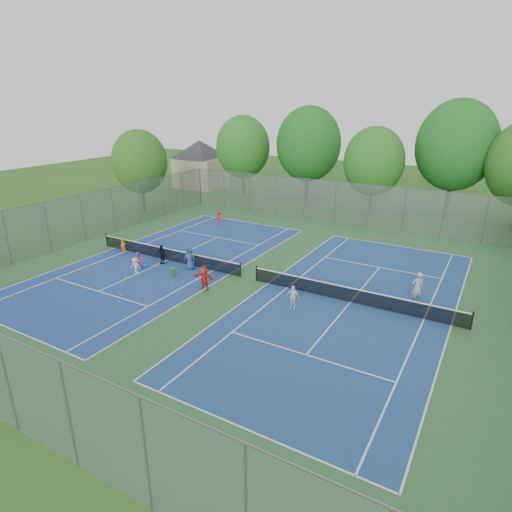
{
  "coord_description": "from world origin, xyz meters",
  "views": [
    {
      "loc": [
        13.56,
        -22.34,
        11.16
      ],
      "look_at": [
        0.0,
        1.0,
        1.3
      ],
      "focal_mm": 30.0,
      "sensor_mm": 36.0,
      "label": 1
    }
  ],
  "objects": [
    {
      "name": "court_pad",
      "position": [
        0.0,
        0.0,
        0.01
      ],
      "size": [
        32.0,
        32.0,
        0.01
      ],
      "primitive_type": "cube",
      "color": "#2C5D31",
      "rests_on": "ground"
    },
    {
      "name": "student_e",
      "position": [
        -4.42,
        -0.6,
        0.83
      ],
      "size": [
        0.89,
        0.66,
        1.66
      ],
      "primitive_type": "imported",
      "rotation": [
        0.0,
        0.0,
        0.17
      ],
      "color": "navy",
      "rests_on": "ground"
    },
    {
      "name": "fence_west",
      "position": [
        -16.0,
        0.0,
        2.0
      ],
      "size": [
        0.1,
        32.0,
        4.0
      ],
      "primitive_type": "cube",
      "rotation": [
        0.0,
        0.0,
        1.57
      ],
      "color": "gray",
      "rests_on": "ground"
    },
    {
      "name": "tennis_ball_1",
      "position": [
        -4.71,
        -6.84,
        0.03
      ],
      "size": [
        0.07,
        0.07,
        0.07
      ],
      "primitive_type": "sphere",
      "color": "#D2DF34",
      "rests_on": "ground"
    },
    {
      "name": "ground",
      "position": [
        0.0,
        0.0,
        0.0
      ],
      "size": [
        120.0,
        120.0,
        0.0
      ],
      "primitive_type": "plane",
      "color": "#27571B",
      "rests_on": "ground"
    },
    {
      "name": "net_right",
      "position": [
        7.0,
        0.0,
        0.46
      ],
      "size": [
        12.87,
        0.1,
        0.91
      ],
      "primitive_type": "cube",
      "color": "black",
      "rests_on": "ground"
    },
    {
      "name": "child_far_baseline",
      "position": [
        -9.26,
        9.93,
        0.67
      ],
      "size": [
        0.93,
        0.63,
        1.33
      ],
      "primitive_type": "imported",
      "rotation": [
        0.0,
        0.0,
        2.97
      ],
      "color": "red",
      "rests_on": "ground"
    },
    {
      "name": "court_left",
      "position": [
        -7.0,
        0.0,
        0.02
      ],
      "size": [
        10.97,
        23.77,
        0.01
      ],
      "primitive_type": "cube",
      "color": "navy",
      "rests_on": "court_pad"
    },
    {
      "name": "student_d",
      "position": [
        -6.85,
        -0.74,
        0.71
      ],
      "size": [
        0.85,
        0.39,
        1.43
      ],
      "primitive_type": "imported",
      "rotation": [
        0.0,
        0.0,
        -0.06
      ],
      "color": "black",
      "rests_on": "ground"
    },
    {
      "name": "tree_nc",
      "position": [
        2.0,
        21.0,
        5.39
      ],
      "size": [
        6.0,
        6.0,
        8.85
      ],
      "color": "#443326",
      "rests_on": "ground"
    },
    {
      "name": "student_b",
      "position": [
        -7.62,
        -2.29,
        0.6
      ],
      "size": [
        0.63,
        0.51,
        1.19
      ],
      "primitive_type": "imported",
      "rotation": [
        0.0,
        0.0,
        0.11
      ],
      "color": "#E65992",
      "rests_on": "ground"
    },
    {
      "name": "tree_nr",
      "position": [
        9.0,
        24.0,
        7.04
      ],
      "size": [
        7.6,
        7.6,
        11.42
      ],
      "color": "#443326",
      "rests_on": "ground"
    },
    {
      "name": "student_f",
      "position": [
        -1.48,
        -2.87,
        0.8
      ],
      "size": [
        1.52,
        0.59,
        1.6
      ],
      "primitive_type": "imported",
      "rotation": [
        0.0,
        0.0,
        0.08
      ],
      "color": "red",
      "rests_on": "ground"
    },
    {
      "name": "tennis_ball_0",
      "position": [
        -8.79,
        -1.75,
        0.03
      ],
      "size": [
        0.07,
        0.07,
        0.07
      ],
      "primitive_type": "sphere",
      "color": "#D8F038",
      "rests_on": "ground"
    },
    {
      "name": "tennis_ball_8",
      "position": [
        -7.14,
        -4.02,
        0.03
      ],
      "size": [
        0.07,
        0.07,
        0.07
      ],
      "primitive_type": "sphere",
      "color": "#B6DA32",
      "rests_on": "ground"
    },
    {
      "name": "ball_hopper",
      "position": [
        -4.59,
        -2.17,
        0.29
      ],
      "size": [
        0.36,
        0.36,
        0.59
      ],
      "primitive_type": "cube",
      "rotation": [
        0.0,
        0.0,
        -0.22
      ],
      "color": "#23812B",
      "rests_on": "ground"
    },
    {
      "name": "tennis_ball_5",
      "position": [
        -8.84,
        -5.84,
        0.03
      ],
      "size": [
        0.07,
        0.07,
        0.07
      ],
      "primitive_type": "sphere",
      "color": "#B3DB33",
      "rests_on": "ground"
    },
    {
      "name": "tree_nl",
      "position": [
        -6.0,
        23.0,
        6.54
      ],
      "size": [
        7.2,
        7.2,
        10.69
      ],
      "color": "#443326",
      "rests_on": "ground"
    },
    {
      "name": "fence_north",
      "position": [
        0.0,
        16.0,
        2.0
      ],
      "size": [
        32.0,
        0.1,
        4.0
      ],
      "primitive_type": "cube",
      "color": "gray",
      "rests_on": "ground"
    },
    {
      "name": "tennis_ball_7",
      "position": [
        -2.62,
        -6.09,
        0.03
      ],
      "size": [
        0.07,
        0.07,
        0.07
      ],
      "primitive_type": "sphere",
      "color": "#DFED37",
      "rests_on": "ground"
    },
    {
      "name": "net_left",
      "position": [
        -7.0,
        0.0,
        0.46
      ],
      "size": [
        12.87,
        0.1,
        0.91
      ],
      "primitive_type": "cube",
      "color": "black",
      "rests_on": "ground"
    },
    {
      "name": "tennis_ball_2",
      "position": [
        -3.95,
        -2.99,
        0.03
      ],
      "size": [
        0.07,
        0.07,
        0.07
      ],
      "primitive_type": "sphere",
      "color": "#BCD231",
      "rests_on": "ground"
    },
    {
      "name": "student_c",
      "position": [
        -7.16,
        -3.05,
        0.56
      ],
      "size": [
        0.79,
        0.55,
        1.12
      ],
      "primitive_type": "imported",
      "rotation": [
        0.0,
        0.0,
        0.2
      ],
      "color": "silver",
      "rests_on": "ground"
    },
    {
      "name": "house",
      "position": [
        -22.0,
        24.0,
        4.21
      ],
      "size": [
        11.03,
        11.03,
        7.3
      ],
      "color": "#B7A88C",
      "rests_on": "ground"
    },
    {
      "name": "student_a",
      "position": [
        -10.89,
        -0.6,
        0.6
      ],
      "size": [
        0.49,
        0.38,
        1.2
      ],
      "primitive_type": "imported",
      "rotation": [
        0.0,
        0.0,
        0.22
      ],
      "color": "#CE6013",
      "rests_on": "ground"
    },
    {
      "name": "fence_south",
      "position": [
        0.0,
        -16.0,
        2.0
      ],
      "size": [
        32.0,
        0.1,
        4.0
      ],
      "primitive_type": "cube",
      "color": "gray",
      "rests_on": "ground"
    },
    {
      "name": "ball_crate",
      "position": [
        -7.21,
        -2.11,
        0.15
      ],
      "size": [
        0.42,
        0.42,
        0.29
      ],
      "primitive_type": "cube",
      "rotation": [
        0.0,
        0.0,
        -0.25
      ],
      "color": "#183AB9",
      "rests_on": "ground"
    },
    {
      "name": "tennis_ball_10",
      "position": [
        -5.3,
        -6.16,
        0.03
      ],
      "size": [
        0.07,
        0.07,
        0.07
      ],
      "primitive_type": "sphere",
      "color": "#EAF338",
      "rests_on": "ground"
    },
    {
      "name": "tennis_ball_3",
      "position": [
        -8.11,
        -3.16,
        0.03
      ],
      "size": [
        0.07,
        0.07,
        0.07
      ],
      "primitive_type": "sphere",
      "color": "#BBCA2F",
      "rests_on": "ground"
    },
    {
      "name": "tree_nw",
      "position": [
        -14.0,
        22.0,
        5.89
      ],
      "size": [
        6.4,
        6.4,
        9.58
      ],
      "color": "#443326",
      "rests_on": "ground"
    },
    {
      "name": "tennis_ball_4",
      "position": [
        -10.42,
        -4.55,
        0.03
      ],
      "size": [
        0.07,
        0.07,
        0.07
      ],
      "primitive_type": "sphere",
      "color": "#EAF238",
      "rests_on": "ground"
    },
    {
      "name": "tennis_ball_6",
      "position": [
        -5.58,
        -3.23,
        0.03
      ],
      "size": [
        0.07,
        0.07,
        0.07
      ],
      "primitive_type": "sphere",
      "color": "#CCE234",
      "rests_on": "ground"
    },
    {
      "name": "court_right",
      "position": [
        7.0,
        0.0,
        0.02
      ],
      "size": [
        10.97,
        23.77,
        0.01
      ],
      "primitive_type": "cube",
      "color": "navy",
      "rests_on": "court_pad"
    },
    {
      "name": "tennis_ball_9",
      "position": [
        -6.63,
        -1.48,
        0.03
      ],
      "size": [
        0.07,
        0.07,
        0.07
      ],
      "primitive_type": "sphere",
      "color": "#CBF037",
      "rests_on": "ground"
    },
    {
      "name": "tree_side_w",
      "position": [
        -19.0,
        10.0,
        5.24
      ],
      "size": [
        5.6,
        5.6,
        8.47
      ],
      "color": "#443326",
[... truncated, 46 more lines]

